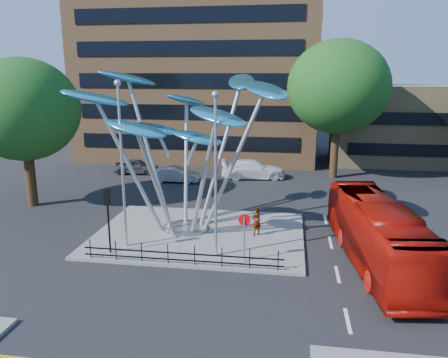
% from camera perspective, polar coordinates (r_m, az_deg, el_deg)
% --- Properties ---
extents(ground, '(120.00, 120.00, 0.00)m').
position_cam_1_polar(ground, '(20.26, -3.96, -13.56)').
color(ground, black).
rests_on(ground, ground).
extents(traffic_island, '(12.00, 9.00, 0.15)m').
position_cam_1_polar(traffic_island, '(25.78, -3.22, -7.19)').
color(traffic_island, slate).
rests_on(traffic_island, ground).
extents(brick_tower, '(25.00, 15.00, 30.00)m').
position_cam_1_polar(brick_tower, '(50.87, -2.92, 20.21)').
color(brick_tower, '#996A42').
rests_on(brick_tower, ground).
extents(low_building_near, '(15.00, 8.00, 8.00)m').
position_cam_1_polar(low_building_near, '(49.30, 22.84, 6.55)').
color(low_building_near, tan).
rests_on(low_building_near, ground).
extents(tree_right, '(8.80, 8.80, 12.11)m').
position_cam_1_polar(tree_right, '(39.75, 14.70, 11.54)').
color(tree_right, black).
rests_on(tree_right, ground).
extents(tree_left, '(7.60, 7.60, 10.32)m').
position_cam_1_polar(tree_left, '(33.03, -24.74, 8.20)').
color(tree_left, black).
rests_on(tree_left, ground).
extents(leaf_sculpture, '(12.72, 9.54, 9.51)m').
position_cam_1_polar(leaf_sculpture, '(25.10, -5.52, 8.18)').
color(leaf_sculpture, '#9EA0A5').
rests_on(leaf_sculpture, traffic_island).
extents(street_lamp_left, '(0.36, 0.36, 8.80)m').
position_cam_1_polar(street_lamp_left, '(23.05, -13.26, 3.58)').
color(street_lamp_left, '#9EA0A5').
rests_on(street_lamp_left, traffic_island).
extents(street_lamp_right, '(0.36, 0.36, 8.30)m').
position_cam_1_polar(street_lamp_right, '(21.26, -1.11, 2.39)').
color(street_lamp_right, '#9EA0A5').
rests_on(street_lamp_right, traffic_island).
extents(traffic_light_island, '(0.28, 0.18, 3.42)m').
position_cam_1_polar(traffic_light_island, '(22.99, -14.96, -3.59)').
color(traffic_light_island, black).
rests_on(traffic_light_island, traffic_island).
extents(no_entry_sign_island, '(0.60, 0.10, 2.45)m').
position_cam_1_polar(no_entry_sign_island, '(21.50, 2.68, -6.58)').
color(no_entry_sign_island, '#9EA0A5').
rests_on(no_entry_sign_island, traffic_island).
extents(pedestrian_railing_front, '(10.00, 0.06, 1.00)m').
position_cam_1_polar(pedestrian_railing_front, '(21.73, -5.60, -10.01)').
color(pedestrian_railing_front, black).
rests_on(pedestrian_railing_front, traffic_island).
extents(red_bus, '(3.98, 11.50, 3.14)m').
position_cam_1_polar(red_bus, '(22.91, 19.47, -6.75)').
color(red_bus, '#A30F07').
rests_on(red_bus, ground).
extents(pedestrian, '(0.71, 0.69, 1.64)m').
position_cam_1_polar(pedestrian, '(25.18, 4.25, -5.55)').
color(pedestrian, gray).
rests_on(pedestrian, traffic_island).
extents(parked_car_left, '(4.28, 2.05, 1.41)m').
position_cam_1_polar(parked_car_left, '(41.70, -11.36, 1.63)').
color(parked_car_left, '#414448').
rests_on(parked_car_left, ground).
extents(parked_car_mid, '(4.07, 1.42, 1.34)m').
position_cam_1_polar(parked_car_mid, '(38.00, -6.26, 0.58)').
color(parked_car_mid, '#AAADB2').
rests_on(parked_car_mid, ground).
extents(parked_car_right, '(6.00, 3.25, 1.65)m').
position_cam_1_polar(parked_car_right, '(39.19, 3.85, 1.28)').
color(parked_car_right, white).
rests_on(parked_car_right, ground).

